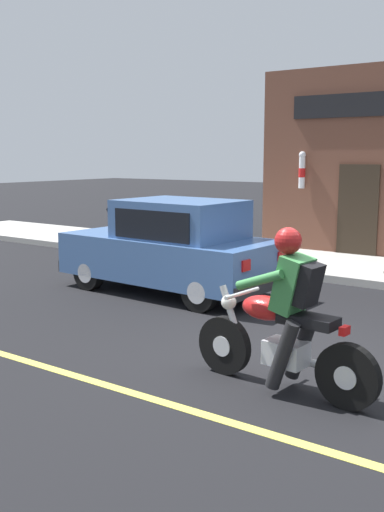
# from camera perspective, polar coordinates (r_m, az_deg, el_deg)

# --- Properties ---
(ground_plane) EXTENTS (80.00, 80.00, 0.00)m
(ground_plane) POSITION_cam_1_polar(r_m,az_deg,el_deg) (6.88, 11.62, -10.06)
(ground_plane) COLOR black
(sidewalk_curb) EXTENTS (2.60, 22.00, 0.14)m
(sidewalk_curb) POSITION_cam_1_polar(r_m,az_deg,el_deg) (12.88, 9.30, -0.48)
(sidewalk_curb) COLOR #ADAAA3
(sidewalk_curb) RESTS_ON ground
(lane_stripe) EXTENTS (0.12, 19.80, 0.01)m
(lane_stripe) POSITION_cam_1_polar(r_m,az_deg,el_deg) (7.32, -17.09, -9.05)
(lane_stripe) COLOR #D1C64C
(lane_stripe) RESTS_ON ground
(motorcycle_with_rider) EXTENTS (0.59, 2.02, 1.62)m
(motorcycle_with_rider) POSITION_cam_1_polar(r_m,az_deg,el_deg) (5.90, 8.79, -6.40)
(motorcycle_with_rider) COLOR black
(motorcycle_with_rider) RESTS_ON ground
(car_hatchback) EXTENTS (1.79, 3.84, 1.57)m
(car_hatchback) POSITION_cam_1_polar(r_m,az_deg,el_deg) (10.00, -1.93, 0.80)
(car_hatchback) COLOR black
(car_hatchback) RESTS_ON ground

